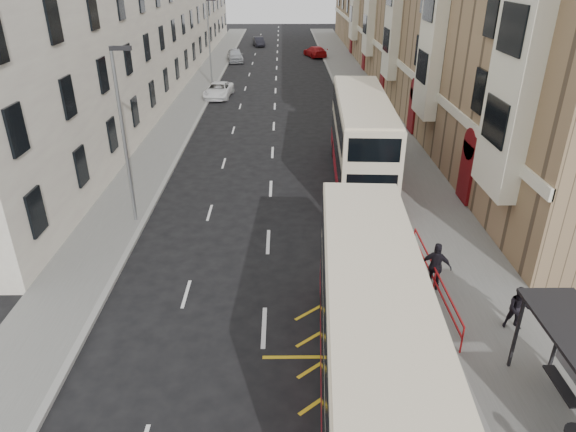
{
  "coord_description": "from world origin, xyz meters",
  "views": [
    {
      "loc": [
        0.67,
        -10.05,
        11.24
      ],
      "look_at": [
        0.87,
        8.54,
        2.01
      ],
      "focal_mm": 32.0,
      "sensor_mm": 36.0,
      "label": 1
    }
  ],
  "objects_px": {
    "car_silver": "(235,55)",
    "car_dark": "(259,42)",
    "pedestrian_mid": "(518,309)",
    "car_red": "(315,52)",
    "street_lamp_far": "(209,38)",
    "double_decker_front": "(370,335)",
    "white_van": "(218,90)",
    "pedestrian_far": "(436,266)",
    "double_decker_rear": "(361,139)",
    "street_lamp_near": "(124,129)"
  },
  "relations": [
    {
      "from": "double_decker_rear",
      "to": "pedestrian_mid",
      "type": "relative_size",
      "value": 7.61
    },
    {
      "from": "pedestrian_mid",
      "to": "car_silver",
      "type": "height_order",
      "value": "pedestrian_mid"
    },
    {
      "from": "double_decker_rear",
      "to": "white_van",
      "type": "xyz_separation_m",
      "value": [
        -10.2,
        20.07,
        -1.76
      ]
    },
    {
      "from": "pedestrian_mid",
      "to": "car_dark",
      "type": "height_order",
      "value": "pedestrian_mid"
    },
    {
      "from": "street_lamp_near",
      "to": "pedestrian_far",
      "type": "height_order",
      "value": "street_lamp_near"
    },
    {
      "from": "street_lamp_near",
      "to": "car_red",
      "type": "height_order",
      "value": "street_lamp_near"
    },
    {
      "from": "pedestrian_far",
      "to": "white_van",
      "type": "distance_m",
      "value": 33.28
    },
    {
      "from": "pedestrian_far",
      "to": "car_red",
      "type": "distance_m",
      "value": 53.59
    },
    {
      "from": "double_decker_front",
      "to": "double_decker_rear",
      "type": "relative_size",
      "value": 0.94
    },
    {
      "from": "pedestrian_mid",
      "to": "pedestrian_far",
      "type": "height_order",
      "value": "pedestrian_far"
    },
    {
      "from": "double_decker_rear",
      "to": "car_silver",
      "type": "xyz_separation_m",
      "value": [
        -10.2,
        38.87,
        -1.63
      ]
    },
    {
      "from": "car_silver",
      "to": "car_red",
      "type": "height_order",
      "value": "car_silver"
    },
    {
      "from": "pedestrian_far",
      "to": "car_silver",
      "type": "height_order",
      "value": "pedestrian_far"
    },
    {
      "from": "car_red",
      "to": "car_silver",
      "type": "bearing_deg",
      "value": 1.79
    },
    {
      "from": "street_lamp_near",
      "to": "pedestrian_mid",
      "type": "distance_m",
      "value": 17.38
    },
    {
      "from": "street_lamp_far",
      "to": "pedestrian_far",
      "type": "xyz_separation_m",
      "value": [
        12.7,
        -35.91,
        -3.53
      ]
    },
    {
      "from": "white_van",
      "to": "street_lamp_near",
      "type": "bearing_deg",
      "value": -87.69
    },
    {
      "from": "street_lamp_far",
      "to": "car_silver",
      "type": "relative_size",
      "value": 1.71
    },
    {
      "from": "double_decker_front",
      "to": "car_dark",
      "type": "distance_m",
      "value": 68.88
    },
    {
      "from": "street_lamp_near",
      "to": "double_decker_rear",
      "type": "bearing_deg",
      "value": 24.69
    },
    {
      "from": "street_lamp_near",
      "to": "car_silver",
      "type": "height_order",
      "value": "street_lamp_near"
    },
    {
      "from": "double_decker_front",
      "to": "pedestrian_mid",
      "type": "relative_size",
      "value": 7.11
    },
    {
      "from": "street_lamp_far",
      "to": "pedestrian_mid",
      "type": "xyz_separation_m",
      "value": [
        14.81,
        -38.3,
        -3.69
      ]
    },
    {
      "from": "pedestrian_far",
      "to": "car_dark",
      "type": "relative_size",
      "value": 0.49
    },
    {
      "from": "car_dark",
      "to": "double_decker_rear",
      "type": "bearing_deg",
      "value": -93.13
    },
    {
      "from": "street_lamp_far",
      "to": "car_red",
      "type": "relative_size",
      "value": 1.68
    },
    {
      "from": "white_van",
      "to": "car_dark",
      "type": "height_order",
      "value": "white_van"
    },
    {
      "from": "street_lamp_far",
      "to": "car_red",
      "type": "bearing_deg",
      "value": 57.28
    },
    {
      "from": "street_lamp_far",
      "to": "car_dark",
      "type": "xyz_separation_m",
      "value": [
        3.55,
        27.41,
        -4.0
      ]
    },
    {
      "from": "double_decker_front",
      "to": "white_van",
      "type": "xyz_separation_m",
      "value": [
        -8.2,
        36.5,
        -1.6
      ]
    },
    {
      "from": "car_silver",
      "to": "car_dark",
      "type": "relative_size",
      "value": 1.21
    },
    {
      "from": "street_lamp_far",
      "to": "double_decker_front",
      "type": "relative_size",
      "value": 0.71
    },
    {
      "from": "car_red",
      "to": "street_lamp_near",
      "type": "bearing_deg",
      "value": 59.12
    },
    {
      "from": "street_lamp_near",
      "to": "pedestrian_mid",
      "type": "relative_size",
      "value": 5.04
    },
    {
      "from": "double_decker_rear",
      "to": "pedestrian_mid",
      "type": "xyz_separation_m",
      "value": [
        3.46,
        -13.52,
        -1.48
      ]
    },
    {
      "from": "white_van",
      "to": "car_dark",
      "type": "bearing_deg",
      "value": 90.64
    },
    {
      "from": "street_lamp_far",
      "to": "white_van",
      "type": "distance_m",
      "value": 6.27
    },
    {
      "from": "white_van",
      "to": "car_silver",
      "type": "relative_size",
      "value": 1.03
    },
    {
      "from": "double_decker_front",
      "to": "street_lamp_near",
      "type": "bearing_deg",
      "value": 133.39
    },
    {
      "from": "white_van",
      "to": "car_dark",
      "type": "distance_m",
      "value": 32.21
    },
    {
      "from": "double_decker_front",
      "to": "car_dark",
      "type": "relative_size",
      "value": 2.93
    },
    {
      "from": "double_decker_front",
      "to": "pedestrian_mid",
      "type": "bearing_deg",
      "value": 31.53
    },
    {
      "from": "pedestrian_far",
      "to": "car_red",
      "type": "xyz_separation_m",
      "value": [
        -1.36,
        53.57,
        -0.41
      ]
    },
    {
      "from": "pedestrian_mid",
      "to": "car_dark",
      "type": "relative_size",
      "value": 0.41
    },
    {
      "from": "double_decker_front",
      "to": "double_decker_rear",
      "type": "distance_m",
      "value": 16.55
    },
    {
      "from": "street_lamp_near",
      "to": "car_red",
      "type": "distance_m",
      "value": 49.14
    },
    {
      "from": "pedestrian_mid",
      "to": "car_red",
      "type": "bearing_deg",
      "value": 101.75
    },
    {
      "from": "double_decker_front",
      "to": "double_decker_rear",
      "type": "bearing_deg",
      "value": 86.6
    },
    {
      "from": "car_dark",
      "to": "car_red",
      "type": "height_order",
      "value": "car_red"
    },
    {
      "from": "white_van",
      "to": "pedestrian_far",
      "type": "bearing_deg",
      "value": -64.77
    }
  ]
}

